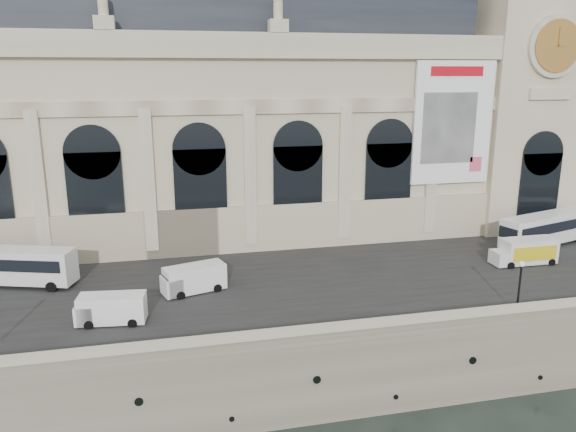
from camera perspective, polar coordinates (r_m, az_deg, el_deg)
name	(u,v)px	position (r m, az deg, el deg)	size (l,w,h in m)	color
ground	(289,429)	(42.21, 0.08, -20.79)	(260.00, 260.00, 0.00)	black
quay	(227,244)	(72.25, -6.18, -2.82)	(160.00, 70.00, 6.00)	gray
street	(254,279)	(51.58, -3.44, -6.38)	(160.00, 24.00, 0.06)	#2D2D2D
parapet	(287,339)	(39.29, -0.12, -12.38)	(160.00, 1.40, 1.21)	gray
museum	(174,115)	(64.63, -11.49, 10.07)	(69.00, 18.70, 29.10)	beige
clock_pavilion	(512,80)	(74.35, 21.81, 12.74)	(13.00, 14.72, 36.70)	beige
bus_left	(9,265)	(55.07, -26.46, -4.49)	(11.70, 5.88, 3.40)	silver
bus_right	(546,228)	(66.52, 24.70, -1.15)	(12.16, 5.77, 3.53)	silver
van_b	(108,309)	(44.55, -17.82, -8.99)	(5.26, 2.57, 2.26)	white
van_c	(191,279)	(48.72, -9.82, -6.37)	(5.69, 3.47, 2.38)	white
box_truck	(525,252)	(59.62, 22.95, -3.35)	(6.43, 2.32, 2.58)	silver
lamp_right	(519,288)	(47.14, 22.43, -6.78)	(0.44, 0.44, 4.35)	black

